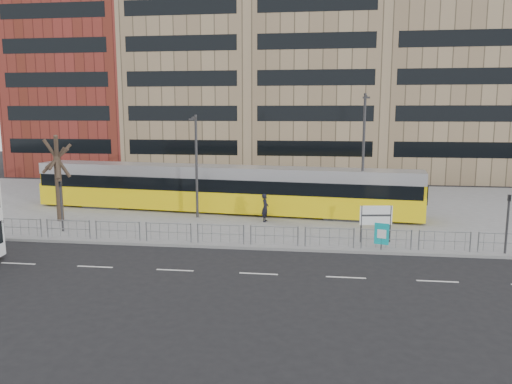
# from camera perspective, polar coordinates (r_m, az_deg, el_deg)

# --- Properties ---
(ground) EXTENTS (120.00, 120.00, 0.00)m
(ground) POSITION_cam_1_polar(r_m,az_deg,el_deg) (27.51, -2.82, -6.51)
(ground) COLOR black
(ground) RESTS_ON ground
(plaza) EXTENTS (64.00, 24.00, 0.15)m
(plaza) POSITION_cam_1_polar(r_m,az_deg,el_deg) (39.04, 0.33, -1.65)
(plaza) COLOR slate
(plaza) RESTS_ON ground
(kerb) EXTENTS (64.00, 0.25, 0.17)m
(kerb) POSITION_cam_1_polar(r_m,az_deg,el_deg) (27.53, -2.80, -6.33)
(kerb) COLOR gray
(kerb) RESTS_ON ground
(building_row) EXTENTS (70.40, 18.40, 31.20)m
(building_row) POSITION_cam_1_polar(r_m,az_deg,el_deg) (60.64, 4.56, 14.39)
(building_row) COLOR maroon
(building_row) RESTS_ON ground
(pedestrian_barrier) EXTENTS (32.07, 0.07, 1.10)m
(pedestrian_barrier) POSITION_cam_1_polar(r_m,az_deg,el_deg) (27.46, 1.48, -4.41)
(pedestrian_barrier) COLOR gray
(pedestrian_barrier) RESTS_ON plaza
(road_markings) EXTENTS (62.00, 0.12, 0.01)m
(road_markings) POSITION_cam_1_polar(r_m,az_deg,el_deg) (23.57, -2.15, -9.21)
(road_markings) COLOR white
(road_markings) RESTS_ON ground
(tram) EXTENTS (28.60, 5.78, 3.36)m
(tram) POSITION_cam_1_polar(r_m,az_deg,el_deg) (36.50, -4.08, 0.36)
(tram) COLOR yellow
(tram) RESTS_ON plaza
(station_sign) EXTENTS (1.81, 0.34, 2.09)m
(station_sign) POSITION_cam_1_polar(r_m,az_deg,el_deg) (28.72, 13.55, -2.79)
(station_sign) COLOR #2D2D30
(station_sign) RESTS_ON plaza
(ad_panel) EXTENTS (0.75, 0.28, 1.43)m
(ad_panel) POSITION_cam_1_polar(r_m,az_deg,el_deg) (27.41, 14.16, -4.70)
(ad_panel) COLOR #2D2D30
(ad_panel) RESTS_ON plaza
(pedestrian) EXTENTS (0.52, 0.73, 1.87)m
(pedestrian) POSITION_cam_1_polar(r_m,az_deg,el_deg) (33.21, 1.05, -1.82)
(pedestrian) COLOR black
(pedestrian) RESTS_ON plaza
(traffic_light_west) EXTENTS (0.18, 0.21, 3.10)m
(traffic_light_west) POSITION_cam_1_polar(r_m,az_deg,el_deg) (32.61, -21.38, -0.82)
(traffic_light_west) COLOR #2D2D30
(traffic_light_west) RESTS_ON plaza
(traffic_light_east) EXTENTS (0.17, 0.21, 3.10)m
(traffic_light_east) POSITION_cam_1_polar(r_m,az_deg,el_deg) (28.71, 26.84, -2.48)
(traffic_light_east) COLOR #2D2D30
(traffic_light_east) RESTS_ON plaza
(lamp_post_west) EXTENTS (0.45, 1.04, 7.06)m
(lamp_post_west) POSITION_cam_1_polar(r_m,az_deg,el_deg) (34.32, -6.85, 3.47)
(lamp_post_west) COLOR #2D2D30
(lamp_post_west) RESTS_ON plaza
(lamp_post_east) EXTENTS (0.45, 1.04, 8.45)m
(lamp_post_east) POSITION_cam_1_polar(r_m,az_deg,el_deg) (33.82, 12.17, 4.44)
(lamp_post_east) COLOR #2D2D30
(lamp_post_east) RESTS_ON plaza
(bare_tree) EXTENTS (4.95, 4.95, 8.12)m
(bare_tree) POSITION_cam_1_polar(r_m,az_deg,el_deg) (35.46, -21.96, 6.24)
(bare_tree) COLOR #30231B
(bare_tree) RESTS_ON plaza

